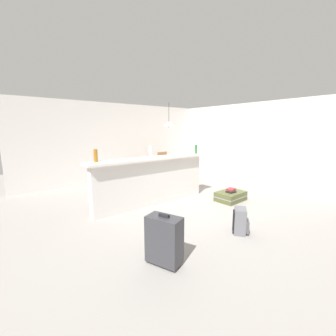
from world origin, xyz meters
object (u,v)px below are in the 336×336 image
(dining_table, at_px, (170,162))
(backpack_grey, at_px, (240,221))
(book_stack, at_px, (231,190))
(suitcase_flat_olive, at_px, (231,196))
(dining_chair_near_partition, at_px, (179,168))
(pendant_lamp, at_px, (169,124))
(bottle_clear, at_px, (151,151))
(bottle_green, at_px, (196,149))
(dining_chair_far_side, at_px, (160,164))
(suitcase_upright_charcoal, at_px, (164,240))
(bottle_amber, at_px, (96,156))

(dining_table, distance_m, backpack_grey, 3.79)
(book_stack, bearing_deg, suitcase_flat_olive, 118.01)
(dining_chair_near_partition, bearing_deg, book_stack, -90.50)
(pendant_lamp, distance_m, backpack_grey, 4.16)
(bottle_clear, distance_m, bottle_green, 1.30)
(dining_chair_far_side, bearing_deg, suitcase_flat_olive, -92.10)
(book_stack, bearing_deg, suitcase_upright_charcoal, -160.06)
(book_stack, bearing_deg, dining_chair_far_side, 87.93)
(pendant_lamp, xyz_separation_m, backpack_grey, (-1.35, -3.58, -1.65))
(dining_chair_far_side, distance_m, suitcase_upright_charcoal, 4.92)
(bottle_amber, distance_m, book_stack, 3.16)
(bottle_clear, distance_m, suitcase_flat_olive, 2.19)
(bottle_green, bearing_deg, suitcase_upright_charcoal, -142.48)
(pendant_lamp, bearing_deg, suitcase_upright_charcoal, -129.31)
(dining_chair_far_side, bearing_deg, pendant_lamp, -94.04)
(suitcase_flat_olive, xyz_separation_m, book_stack, (0.00, -0.00, 0.14))
(bottle_amber, relative_size, suitcase_upright_charcoal, 0.36)
(suitcase_upright_charcoal, bearing_deg, dining_chair_near_partition, 46.24)
(pendant_lamp, bearing_deg, bottle_green, -104.05)
(dining_table, distance_m, suitcase_flat_olive, 2.46)
(bottle_clear, bearing_deg, bottle_amber, 177.78)
(backpack_grey, bearing_deg, bottle_green, 64.47)
(suitcase_flat_olive, distance_m, book_stack, 0.14)
(pendant_lamp, relative_size, suitcase_flat_olive, 0.92)
(suitcase_flat_olive, bearing_deg, backpack_grey, -138.84)
(suitcase_upright_charcoal, distance_m, book_stack, 2.95)
(dining_chair_far_side, xyz_separation_m, book_stack, (-0.11, -2.98, -0.26))
(suitcase_flat_olive, bearing_deg, bottle_clear, 148.77)
(dining_chair_near_partition, relative_size, dining_chair_far_side, 1.00)
(bottle_clear, xyz_separation_m, book_stack, (1.62, -0.99, -0.96))
(suitcase_flat_olive, relative_size, suitcase_upright_charcoal, 1.25)
(bottle_amber, distance_m, dining_chair_near_partition, 3.06)
(bottle_amber, distance_m, backpack_grey, 2.83)
(bottle_green, distance_m, book_stack, 1.32)
(dining_table, xyz_separation_m, backpack_grey, (-1.34, -3.52, -0.44))
(dining_chair_near_partition, xyz_separation_m, suitcase_flat_olive, (-0.02, -1.90, -0.41))
(bottle_clear, bearing_deg, dining_chair_far_side, 49.09)
(bottle_amber, xyz_separation_m, bottle_clear, (1.21, -0.05, 0.01))
(suitcase_flat_olive, relative_size, book_stack, 2.66)
(bottle_clear, bearing_deg, dining_table, 40.00)
(suitcase_upright_charcoal, bearing_deg, backpack_grey, -4.03)
(bottle_clear, relative_size, bottle_green, 1.21)
(dining_chair_near_partition, xyz_separation_m, book_stack, (-0.02, -1.91, -0.26))
(dining_table, relative_size, dining_chair_far_side, 1.18)
(bottle_green, relative_size, book_stack, 0.70)
(bottle_green, xyz_separation_m, dining_chair_near_partition, (0.34, 1.04, -0.67))
(dining_table, distance_m, suitcase_upright_charcoal, 4.45)
(bottle_amber, height_order, backpack_grey, bottle_amber)
(bottle_clear, distance_m, backpack_grey, 2.35)
(suitcase_flat_olive, bearing_deg, dining_table, 88.34)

